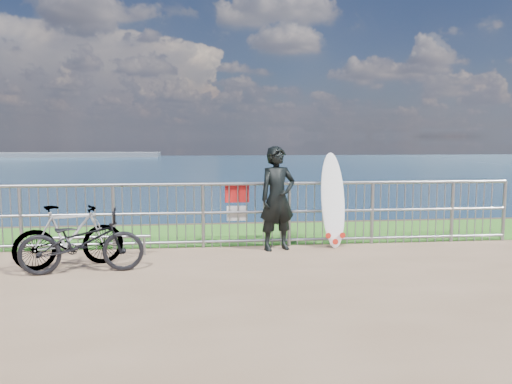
{
  "coord_description": "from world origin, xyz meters",
  "views": [
    {
      "loc": [
        -0.51,
        -6.91,
        1.91
      ],
      "look_at": [
        0.37,
        1.2,
        1.0
      ],
      "focal_mm": 35.0,
      "sensor_mm": 36.0,
      "label": 1
    }
  ],
  "objects": [
    {
      "name": "railing",
      "position": [
        0.02,
        1.6,
        0.58
      ],
      "size": [
        10.06,
        0.1,
        1.13
      ],
      "color": "gray",
      "rests_on": "ground"
    },
    {
      "name": "surfer",
      "position": [
        0.75,
        1.3,
        0.88
      ],
      "size": [
        0.73,
        0.59,
        1.75
      ],
      "primitive_type": "imported",
      "rotation": [
        0.0,
        0.0,
        0.31
      ],
      "color": "black",
      "rests_on": "ground"
    },
    {
      "name": "bike_rack",
      "position": [
        -2.16,
        1.13,
        0.28
      ],
      "size": [
        1.61,
        0.05,
        0.34
      ],
      "color": "gray",
      "rests_on": "ground"
    },
    {
      "name": "seascape",
      "position": [
        -43.75,
        147.49,
        -4.03
      ],
      "size": [
        260.0,
        260.0,
        5.0
      ],
      "color": "brown",
      "rests_on": "ground"
    },
    {
      "name": "surfboard",
      "position": [
        1.74,
        1.44,
        0.76
      ],
      "size": [
        0.47,
        0.42,
        1.64
      ],
      "color": "white",
      "rests_on": "ground"
    },
    {
      "name": "bicycle_far",
      "position": [
        -2.45,
        0.5,
        0.46
      ],
      "size": [
        1.6,
        0.94,
        0.93
      ],
      "primitive_type": "imported",
      "rotation": [
        0.0,
        0.0,
        1.92
      ],
      "color": "black",
      "rests_on": "ground"
    },
    {
      "name": "bicycle_near",
      "position": [
        -2.2,
        0.16,
        0.44
      ],
      "size": [
        1.74,
        0.78,
        0.89
      ],
      "primitive_type": "imported",
      "rotation": [
        0.0,
        0.0,
        1.69
      ],
      "color": "black",
      "rests_on": "ground"
    },
    {
      "name": "grass_strip",
      "position": [
        0.0,
        2.7,
        0.01
      ],
      "size": [
        120.0,
        120.0,
        0.0
      ],
      "primitive_type": "plane",
      "color": "#2F7720",
      "rests_on": "ground"
    }
  ]
}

